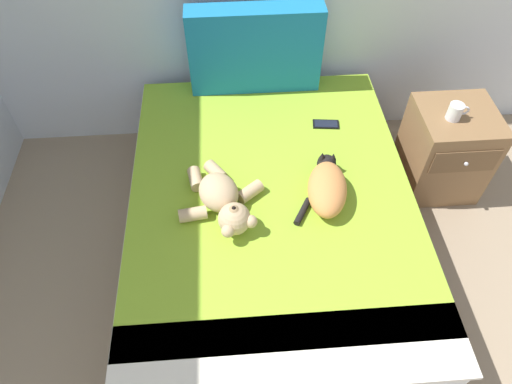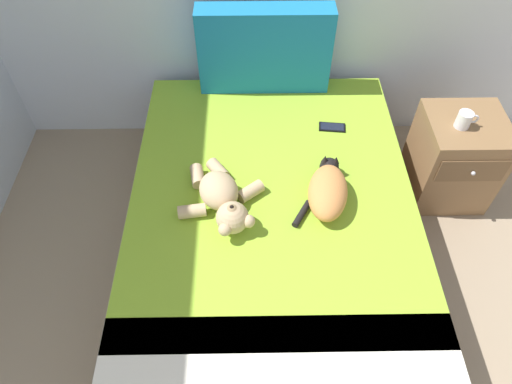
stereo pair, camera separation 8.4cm
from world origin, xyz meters
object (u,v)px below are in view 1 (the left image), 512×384
patterned_cushion (255,50)px  nightstand (445,150)px  teddy_bear (223,200)px  cat (327,187)px  bed (270,222)px  mug (456,112)px  cell_phone (326,124)px

patterned_cushion → nightstand: bearing=-21.4°
teddy_bear → nightstand: 1.47m
patterned_cushion → cat: bearing=-72.6°
teddy_bear → nightstand: bearing=20.8°
bed → mug: mug is taller
teddy_bear → cell_phone: bearing=43.3°
teddy_bear → cell_phone: teddy_bear is taller
nightstand → mug: (-0.06, -0.03, 0.33)m
bed → cat: bearing=-9.2°
nightstand → mug: 0.34m
cat → patterned_cushion: bearing=107.4°
bed → nightstand: bearing=20.9°
bed → nightstand: nightstand is taller
cat → mug: mug is taller
cat → teddy_bear: size_ratio=0.82×
cat → cell_phone: cat is taller
bed → cat: size_ratio=4.59×
mug → nightstand: bearing=26.5°
bed → nightstand: 1.19m
teddy_bear → cell_phone: 0.83m
bed → teddy_bear: bearing=-159.6°
cell_phone → patterned_cushion: bearing=134.1°
bed → cell_phone: 0.65m
bed → teddy_bear: size_ratio=3.78×
bed → mug: 1.18m
cell_phone → bed: bearing=-127.0°
teddy_bear → mug: mug is taller
cat → teddy_bear: (-0.51, -0.05, -0.00)m
patterned_cushion → cell_phone: patterned_cushion is taller
bed → cell_phone: size_ratio=12.45×
patterned_cushion → teddy_bear: size_ratio=1.51×
mug → patterned_cushion: bearing=156.2°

